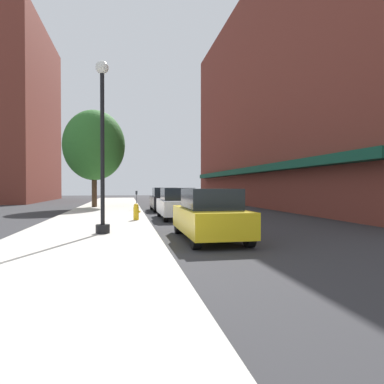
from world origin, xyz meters
TOP-DOWN VIEW (x-y plane):
  - ground_plane at (4.00, 18.00)m, footprint 90.00×90.00m
  - sidewalk_slab at (0.00, 19.00)m, footprint 4.80×50.00m
  - building_right_brick at (14.99, 22.00)m, footprint 6.80×40.00m
  - building_far_background at (-11.01, 37.00)m, footprint 6.80×18.00m
  - lamppost at (0.55, 5.32)m, footprint 0.48×0.48m
  - fire_hydrant at (1.81, 9.88)m, footprint 0.33×0.26m
  - parking_meter_near at (2.05, 17.72)m, footprint 0.14×0.09m
  - tree_near at (-1.15, 21.28)m, footprint 4.80×4.80m
  - car_yellow at (4.00, 3.96)m, footprint 1.80×4.30m
  - car_white at (4.00, 11.35)m, footprint 1.80×4.30m
  - car_black at (4.00, 17.53)m, footprint 1.80×4.30m

SIDE VIEW (x-z plane):
  - ground_plane at x=4.00m, z-range 0.00..0.00m
  - sidewalk_slab at x=0.00m, z-range 0.00..0.12m
  - fire_hydrant at x=1.81m, z-range 0.12..0.91m
  - car_yellow at x=4.00m, z-range -0.02..1.64m
  - car_white at x=4.00m, z-range -0.02..1.64m
  - car_black at x=4.00m, z-range -0.02..1.64m
  - parking_meter_near at x=2.05m, z-range 0.29..1.60m
  - lamppost at x=0.55m, z-range 0.25..6.15m
  - tree_near at x=-1.15m, z-range 1.17..8.81m
  - building_right_brick at x=14.99m, z-range -0.02..19.54m
  - building_far_background at x=-11.01m, z-range -0.02..20.38m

